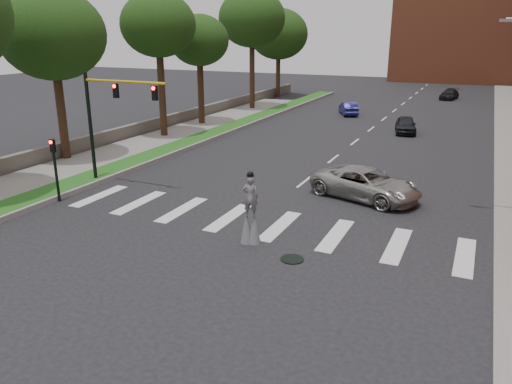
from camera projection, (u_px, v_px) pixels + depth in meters
name	position (u px, v px, depth m)	size (l,w,h in m)	color
ground_plane	(244.00, 229.00, 21.96)	(160.00, 160.00, 0.00)	black
grass_median	(226.00, 129.00, 43.78)	(2.00, 60.00, 0.25)	#1C5317
median_curb	(236.00, 130.00, 43.36)	(0.20, 60.00, 0.28)	gray
sidewalk_left	(125.00, 150.00, 36.32)	(4.00, 60.00, 0.18)	slate
stone_wall	(184.00, 117.00, 47.56)	(0.50, 56.00, 1.10)	#57534B
manhole	(292.00, 259.00, 19.04)	(0.90, 0.90, 0.04)	black
building_backdrop	(476.00, 27.00, 84.35)	(26.00, 14.00, 18.00)	#A95535
traffic_signal	(106.00, 111.00, 27.15)	(5.30, 0.23, 6.20)	black
secondary_signal	(55.00, 164.00, 25.00)	(0.25, 0.21, 3.23)	black
stilt_performer	(250.00, 215.00, 20.20)	(0.83, 0.60, 3.06)	black
suv_crossing	(366.00, 184.00, 25.80)	(2.64, 5.73, 1.59)	#A5A39C
car_near	(406.00, 125.00, 42.56)	(1.65, 4.11, 1.40)	black
car_mid	(348.00, 108.00, 51.85)	(1.41, 4.04, 1.33)	navy
car_far	(449.00, 94.00, 63.68)	(1.75, 4.30, 1.25)	black
tree_1	(52.00, 35.00, 31.27)	(6.68, 6.68, 10.97)	black
tree_2	(158.00, 26.00, 38.38)	(5.82, 5.82, 11.27)	black
tree_3	(199.00, 41.00, 44.22)	(5.29, 5.29, 9.80)	black
tree_4	(252.00, 19.00, 52.73)	(7.09, 7.09, 12.64)	black
tree_5	(279.00, 34.00, 63.92)	(7.53, 7.53, 11.18)	black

